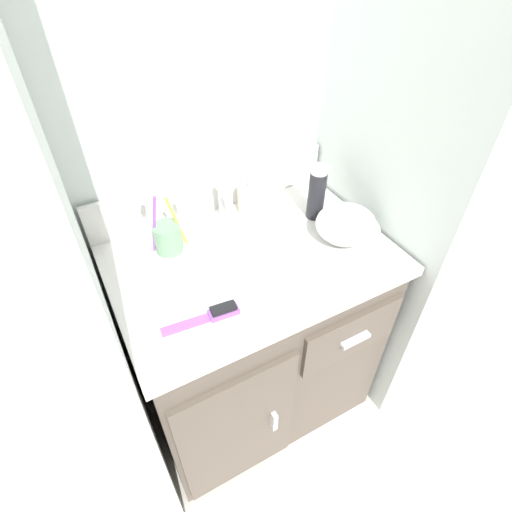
% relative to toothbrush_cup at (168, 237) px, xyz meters
% --- Properties ---
extents(ground_plane, '(6.00, 6.00, 0.00)m').
position_rel_toothbrush_cup_xyz_m(ground_plane, '(0.20, -0.14, -0.83)').
color(ground_plane, beige).
extents(wall_back, '(0.99, 0.08, 2.20)m').
position_rel_toothbrush_cup_xyz_m(wall_back, '(0.20, 0.19, 0.27)').
color(wall_back, silver).
rests_on(wall_back, ground_plane).
extents(wall_left, '(0.08, 0.64, 2.20)m').
position_rel_toothbrush_cup_xyz_m(wall_left, '(-0.26, -0.14, 0.27)').
color(wall_left, silver).
rests_on(wall_left, ground_plane).
extents(wall_right, '(0.08, 0.64, 2.20)m').
position_rel_toothbrush_cup_xyz_m(wall_right, '(0.66, -0.14, 0.27)').
color(wall_right, silver).
rests_on(wall_right, ground_plane).
extents(vanity, '(0.81, 0.58, 0.78)m').
position_rel_toothbrush_cup_xyz_m(vanity, '(0.20, -0.14, -0.42)').
color(vanity, brown).
rests_on(vanity, ground_plane).
extents(backsplash, '(0.81, 0.02, 0.13)m').
position_rel_toothbrush_cup_xyz_m(backsplash, '(0.20, 0.13, 0.02)').
color(backsplash, silver).
rests_on(backsplash, vanity).
extents(sink_faucet, '(0.09, 0.09, 0.14)m').
position_rel_toothbrush_cup_xyz_m(sink_faucet, '(0.20, 0.05, -0.00)').
color(sink_faucet, silver).
rests_on(sink_faucet, vanity).
extents(toothbrush_cup, '(0.11, 0.08, 0.20)m').
position_rel_toothbrush_cup_xyz_m(toothbrush_cup, '(0.00, 0.00, 0.00)').
color(toothbrush_cup, gray).
rests_on(toothbrush_cup, vanity).
extents(soap_dispenser, '(0.05, 0.06, 0.13)m').
position_rel_toothbrush_cup_xyz_m(soap_dispenser, '(0.29, 0.06, 0.00)').
color(soap_dispenser, beige).
rests_on(soap_dispenser, vanity).
extents(shaving_cream_can, '(0.05, 0.05, 0.18)m').
position_rel_toothbrush_cup_xyz_m(shaving_cream_can, '(0.47, -0.07, 0.04)').
color(shaving_cream_can, black).
rests_on(shaving_cream_can, vanity).
extents(hairbrush, '(0.20, 0.04, 0.03)m').
position_rel_toothbrush_cup_xyz_m(hairbrush, '(0.00, -0.30, -0.04)').
color(hairbrush, purple).
rests_on(hairbrush, vanity).
extents(hand_towel, '(0.19, 0.18, 0.10)m').
position_rel_toothbrush_cup_xyz_m(hand_towel, '(0.50, -0.20, -0.00)').
color(hand_towel, white).
rests_on(hand_towel, vanity).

